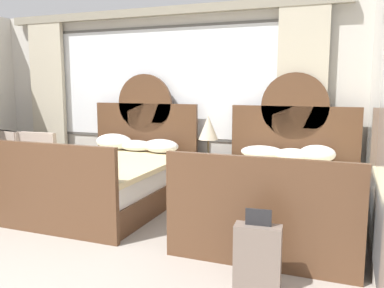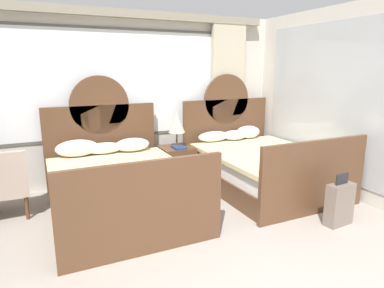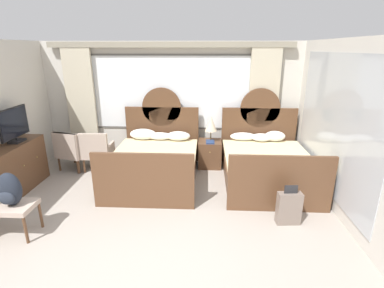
# 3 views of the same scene
# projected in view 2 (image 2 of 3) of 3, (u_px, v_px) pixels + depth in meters

# --- Properties ---
(wall_back_window) EXTENTS (5.81, 0.22, 2.70)m
(wall_back_window) POSITION_uv_depth(u_px,v_px,m) (110.00, 94.00, 5.22)
(wall_back_window) COLOR beige
(wall_back_window) RESTS_ON ground_plane
(wall_right_mirror) EXTENTS (0.08, 4.38, 2.70)m
(wall_right_mirror) POSITION_uv_depth(u_px,v_px,m) (361.00, 104.00, 4.54)
(wall_right_mirror) COLOR beige
(wall_right_mirror) RESTS_ON ground_plane
(bed_near_window) EXTENTS (1.67, 2.24, 1.72)m
(bed_near_window) POSITION_uv_depth(u_px,v_px,m) (118.00, 185.00, 4.31)
(bed_near_window) COLOR brown
(bed_near_window) RESTS_ON ground_plane
(bed_near_mirror) EXTENTS (1.67, 2.24, 1.72)m
(bed_near_mirror) POSITION_uv_depth(u_px,v_px,m) (259.00, 164.00, 5.22)
(bed_near_mirror) COLOR brown
(bed_near_mirror) RESTS_ON ground_plane
(nightstand_between_beds) EXTENTS (0.50, 0.53, 0.59)m
(nightstand_between_beds) POSITION_uv_depth(u_px,v_px,m) (176.00, 165.00, 5.40)
(nightstand_between_beds) COLOR brown
(nightstand_between_beds) RESTS_ON ground_plane
(table_lamp_on_nightstand) EXTENTS (0.27, 0.27, 0.56)m
(table_lamp_on_nightstand) POSITION_uv_depth(u_px,v_px,m) (177.00, 123.00, 5.26)
(table_lamp_on_nightstand) COLOR brown
(table_lamp_on_nightstand) RESTS_ON nightstand_between_beds
(book_on_nightstand) EXTENTS (0.18, 0.26, 0.03)m
(book_on_nightstand) POSITION_uv_depth(u_px,v_px,m) (179.00, 147.00, 5.24)
(book_on_nightstand) COLOR navy
(book_on_nightstand) RESTS_ON nightstand_between_beds
(armchair_by_window_left) EXTENTS (0.62, 0.62, 0.88)m
(armchair_by_window_left) POSITION_uv_depth(u_px,v_px,m) (1.00, 183.00, 4.07)
(armchair_by_window_left) COLOR #B29E8E
(armchair_by_window_left) RESTS_ON ground_plane
(suitcase_on_floor) EXTENTS (0.37, 0.18, 0.63)m
(suitcase_on_floor) POSITION_uv_depth(u_px,v_px,m) (339.00, 204.00, 3.94)
(suitcase_on_floor) COLOR #75665B
(suitcase_on_floor) RESTS_ON ground_plane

